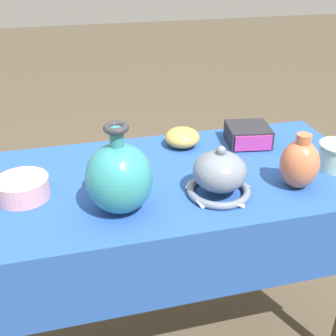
% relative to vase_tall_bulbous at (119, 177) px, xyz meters
% --- Properties ---
extents(ground_plane, '(14.00, 14.00, 0.00)m').
position_rel_vase_tall_bulbous_xyz_m(ground_plane, '(0.18, 0.15, -0.82)').
color(ground_plane, '#4C4233').
extents(display_table, '(1.25, 0.60, 0.72)m').
position_rel_vase_tall_bulbous_xyz_m(display_table, '(0.18, 0.13, -0.18)').
color(display_table, brown).
rests_on(display_table, ground_plane).
extents(vase_tall_bulbous, '(0.18, 0.18, 0.25)m').
position_rel_vase_tall_bulbous_xyz_m(vase_tall_bulbous, '(0.00, 0.00, 0.00)').
color(vase_tall_bulbous, teal).
rests_on(vase_tall_bulbous, display_table).
extents(vase_dome_bell, '(0.19, 0.20, 0.15)m').
position_rel_vase_tall_bulbous_xyz_m(vase_dome_bell, '(0.28, 0.01, -0.04)').
color(vase_dome_bell, slate).
rests_on(vase_dome_bell, display_table).
extents(mosaic_tile_box, '(0.16, 0.16, 0.07)m').
position_rel_vase_tall_bulbous_xyz_m(mosaic_tile_box, '(0.50, 0.30, -0.07)').
color(mosaic_tile_box, '#232328').
rests_on(mosaic_tile_box, display_table).
extents(bowl_shallow_ochre, '(0.12, 0.12, 0.07)m').
position_rel_vase_tall_bulbous_xyz_m(bowl_shallow_ochre, '(0.27, 0.34, -0.07)').
color(bowl_shallow_ochre, gold).
rests_on(bowl_shallow_ochre, display_table).
extents(pot_squat_rose, '(0.15, 0.15, 0.06)m').
position_rel_vase_tall_bulbous_xyz_m(pot_squat_rose, '(-0.26, 0.13, -0.07)').
color(pot_squat_rose, '#D19399').
rests_on(pot_squat_rose, display_table).
extents(jar_round_terracotta, '(0.11, 0.11, 0.17)m').
position_rel_vase_tall_bulbous_xyz_m(jar_round_terracotta, '(0.52, -0.01, -0.02)').
color(jar_round_terracotta, '#BC6642').
rests_on(jar_round_terracotta, display_table).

